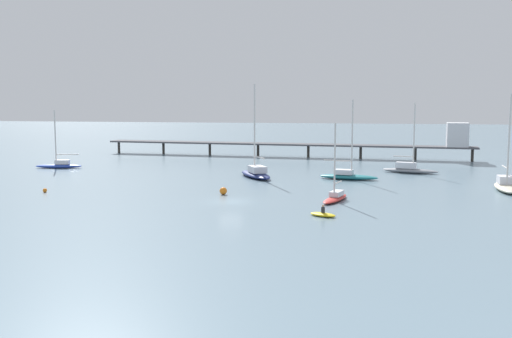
{
  "coord_description": "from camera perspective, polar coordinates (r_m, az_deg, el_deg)",
  "views": [
    {
      "loc": [
        12.94,
        -63.71,
        11.29
      ],
      "look_at": [
        0.0,
        17.47,
        1.5
      ],
      "focal_mm": 42.45,
      "sensor_mm": 36.0,
      "label": 1
    }
  ],
  "objects": [
    {
      "name": "mooring_buoy_far",
      "position": [
        70.52,
        -3.1,
        -2.07
      ],
      "size": [
        0.87,
        0.87,
        0.87
      ],
      "primitive_type": "sphere",
      "color": "orange",
      "rests_on": "ground_plane"
    },
    {
      "name": "pier",
      "position": [
        112.81,
        8.86,
        2.65
      ],
      "size": [
        70.15,
        9.89,
        6.8
      ],
      "color": "#4C4C51",
      "rests_on": "ground_plane"
    },
    {
      "name": "sailboat_blue",
      "position": [
        101.66,
        -18.05,
        0.43
      ],
      "size": [
        7.52,
        3.0,
        9.22
      ],
      "color": "#2D4CB7",
      "rests_on": "ground_plane"
    },
    {
      "name": "sailboat_teal",
      "position": [
        84.33,
        8.65,
        -0.54
      ],
      "size": [
        8.37,
        3.69,
        10.97
      ],
      "color": "#1E727A",
      "rests_on": "ground_plane"
    },
    {
      "name": "sailboat_navy",
      "position": [
        85.35,
        -0.0,
        -0.31
      ],
      "size": [
        6.83,
        9.52,
        13.11
      ],
      "color": "navy",
      "rests_on": "ground_plane"
    },
    {
      "name": "sailboat_red",
      "position": [
        66.8,
        7.5,
        -2.5
      ],
      "size": [
        3.33,
        6.74,
        8.53
      ],
      "color": "red",
      "rests_on": "ground_plane"
    },
    {
      "name": "sailboat_gray",
      "position": [
        93.25,
        14.24,
        0.07
      ],
      "size": [
        8.47,
        4.23,
        10.44
      ],
      "color": "gray",
      "rests_on": "ground_plane"
    },
    {
      "name": "mooring_buoy_near",
      "position": [
        76.29,
        -19.28,
        -1.91
      ],
      "size": [
        0.51,
        0.51,
        0.51
      ],
      "primitive_type": "sphere",
      "color": "orange",
      "rests_on": "ground_plane"
    },
    {
      "name": "ground_plane",
      "position": [
        65.99,
        -2.39,
        -3.07
      ],
      "size": [
        400.0,
        400.0,
        0.0
      ],
      "primitive_type": "plane",
      "color": "slate"
    },
    {
      "name": "sailboat_cream",
      "position": [
        79.39,
        22.49,
        -1.38
      ],
      "size": [
        2.78,
        8.42,
        11.7
      ],
      "color": "beige",
      "rests_on": "ground_plane"
    },
    {
      "name": "dinghy_yellow",
      "position": [
        58.05,
        6.33,
        -4.26
      ],
      "size": [
        2.95,
        2.37,
        1.14
      ],
      "color": "yellow",
      "rests_on": "ground_plane"
    }
  ]
}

